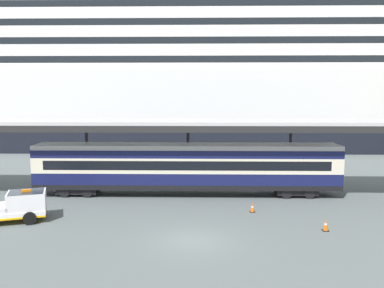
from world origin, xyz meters
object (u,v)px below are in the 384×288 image
(service_truck, at_px, (11,206))
(traffic_cone_near, at_px, (252,208))
(train_carriage, at_px, (187,166))
(traffic_cone_mid, at_px, (326,225))
(cruise_ship, at_px, (138,71))

(service_truck, bearing_deg, traffic_cone_near, 8.97)
(service_truck, xyz_separation_m, traffic_cone_near, (15.56, 2.46, -0.68))
(train_carriage, distance_m, service_truck, 13.16)
(service_truck, xyz_separation_m, traffic_cone_mid, (19.38, -1.33, -0.64))
(cruise_ship, height_order, traffic_cone_mid, cruise_ship)
(service_truck, bearing_deg, train_carriage, 33.82)
(traffic_cone_near, relative_size, traffic_cone_mid, 0.88)
(traffic_cone_near, xyz_separation_m, traffic_cone_mid, (3.82, -3.79, 0.04))
(train_carriage, height_order, traffic_cone_near, train_carriage)
(cruise_ship, distance_m, service_truck, 45.58)
(service_truck, bearing_deg, cruise_ship, 88.34)
(train_carriage, bearing_deg, traffic_cone_near, -45.88)
(train_carriage, height_order, traffic_cone_mid, train_carriage)
(train_carriage, bearing_deg, service_truck, -146.18)
(service_truck, relative_size, traffic_cone_mid, 7.89)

